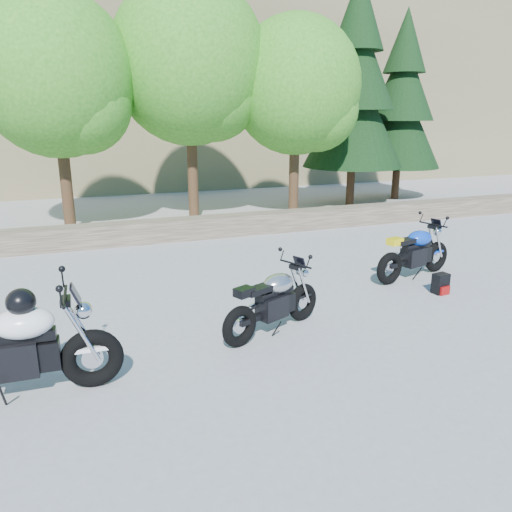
# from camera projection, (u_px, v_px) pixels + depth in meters

# --- Properties ---
(ground) EXTENTS (90.00, 90.00, 0.00)m
(ground) POSITION_uv_depth(u_px,v_px,m) (268.00, 327.00, 7.03)
(ground) COLOR gray
(ground) RESTS_ON ground
(stone_wall) EXTENTS (22.00, 0.55, 0.50)m
(stone_wall) POSITION_uv_depth(u_px,v_px,m) (182.00, 229.00, 11.91)
(stone_wall) COLOR #4B3F32
(stone_wall) RESTS_ON ground
(hillside) EXTENTS (80.00, 30.00, 15.00)m
(hillside) POSITION_uv_depth(u_px,v_px,m) (147.00, 38.00, 31.22)
(hillside) COLOR #6F6344
(hillside) RESTS_ON ground
(tree_decid_left) EXTENTS (3.67, 3.67, 5.62)m
(tree_decid_left) POSITION_uv_depth(u_px,v_px,m) (60.00, 81.00, 11.66)
(tree_decid_left) COLOR #382314
(tree_decid_left) RESTS_ON ground
(tree_decid_mid) EXTENTS (4.08, 4.08, 6.24)m
(tree_decid_mid) POSITION_uv_depth(u_px,v_px,m) (194.00, 69.00, 13.02)
(tree_decid_mid) COLOR #382314
(tree_decid_mid) RESTS_ON ground
(tree_decid_right) EXTENTS (3.54, 3.54, 5.41)m
(tree_decid_right) POSITION_uv_depth(u_px,v_px,m) (300.00, 91.00, 13.57)
(tree_decid_right) COLOR #382314
(tree_decid_right) RESTS_ON ground
(conifer_near) EXTENTS (3.17, 3.17, 7.06)m
(conifer_near) POSITION_uv_depth(u_px,v_px,m) (355.00, 88.00, 15.50)
(conifer_near) COLOR #382314
(conifer_near) RESTS_ON ground
(conifer_far) EXTENTS (2.82, 2.82, 6.27)m
(conifer_far) POSITION_uv_depth(u_px,v_px,m) (402.00, 103.00, 16.90)
(conifer_far) COLOR #382314
(conifer_far) RESTS_ON ground
(silver_bike) EXTENTS (1.69, 0.87, 0.90)m
(silver_bike) POSITION_uv_depth(u_px,v_px,m) (274.00, 302.00, 6.74)
(silver_bike) COLOR black
(silver_bike) RESTS_ON ground
(white_bike) EXTENTS (2.17, 0.69, 1.20)m
(white_bike) POSITION_uv_depth(u_px,v_px,m) (12.00, 347.00, 5.10)
(white_bike) COLOR black
(white_bike) RESTS_ON ground
(blue_bike) EXTENTS (1.87, 0.72, 0.95)m
(blue_bike) POSITION_uv_depth(u_px,v_px,m) (415.00, 253.00, 9.03)
(blue_bike) COLOR black
(blue_bike) RESTS_ON ground
(backpack) EXTENTS (0.27, 0.24, 0.34)m
(backpack) POSITION_uv_depth(u_px,v_px,m) (441.00, 284.00, 8.30)
(backpack) COLOR black
(backpack) RESTS_ON ground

